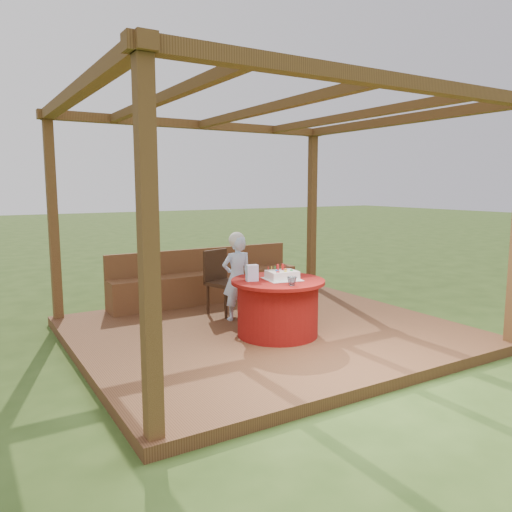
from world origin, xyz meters
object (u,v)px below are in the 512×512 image
at_px(chair, 222,278).
at_px(elderly_woman, 237,275).
at_px(table, 278,307).
at_px(gift_bag, 252,273).
at_px(bench, 207,284).
at_px(drinking_glass, 292,281).
at_px(birthday_cake, 282,275).

distance_m(chair, elderly_woman, 0.43).
xyz_separation_m(table, chair, (-0.09, 1.27, 0.15)).
bearing_deg(gift_bag, bench, 92.95).
distance_m(table, gift_bag, 0.53).
bearing_deg(gift_bag, table, -3.86).
xyz_separation_m(bench, drinking_glass, (-0.09, -2.39, 0.45)).
distance_m(elderly_woman, gift_bag, 0.81).
xyz_separation_m(table, birthday_cake, (0.05, -0.01, 0.38)).
height_order(table, gift_bag, gift_bag).
xyz_separation_m(bench, chair, (-0.13, -0.75, 0.22)).
xyz_separation_m(bench, elderly_woman, (-0.12, -1.17, 0.33)).
bearing_deg(bench, drinking_glass, -92.17).
height_order(elderly_woman, gift_bag, elderly_woman).
height_order(chair, gift_bag, chair).
height_order(table, elderly_woman, elderly_woman).
relative_size(table, elderly_woman, 0.94).
bearing_deg(gift_bag, chair, 92.78).
relative_size(bench, elderly_woman, 2.57).
bearing_deg(bench, gift_bag, -99.86).
bearing_deg(birthday_cake, gift_bag, 164.13).
bearing_deg(birthday_cake, chair, 96.37).
bearing_deg(bench, elderly_woman, -95.61).
relative_size(bench, gift_bag, 15.87).
relative_size(bench, drinking_glass, 28.41).
bearing_deg(drinking_glass, table, 81.53).
height_order(table, birthday_cake, birthday_cake).
xyz_separation_m(chair, drinking_glass, (0.04, -1.63, 0.23)).
bearing_deg(table, bench, 88.97).
bearing_deg(elderly_woman, table, -84.70).
relative_size(birthday_cake, drinking_glass, 4.16).
distance_m(birthday_cake, gift_bag, 0.37).
relative_size(table, drinking_glass, 10.42).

